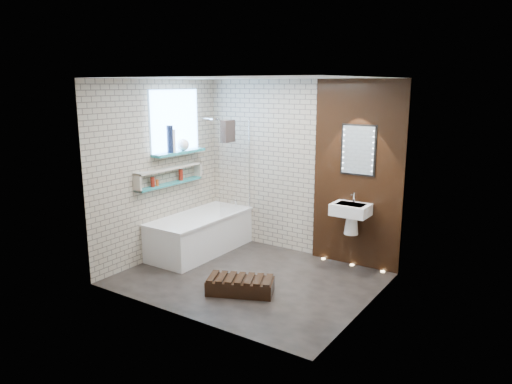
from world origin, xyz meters
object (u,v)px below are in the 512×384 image
Objects in this scene: led_mirror at (358,150)px; walnut_step at (240,286)px; bathtub at (200,233)px; washbasin at (351,214)px; bath_screen at (235,168)px.

walnut_step is (-0.78, -1.69, -1.56)m from led_mirror.
washbasin reaches higher than bathtub.
bath_screen is 1.89m from washbasin.
bath_screen is 1.89m from led_mirror.
led_mirror is (2.17, 0.78, 1.36)m from bathtub.
washbasin is (1.82, 0.18, -0.49)m from bath_screen.
bath_screen is at bearing -169.34° from led_mirror.
led_mirror is (0.00, 0.16, 0.86)m from washbasin.
washbasin is at bearing 62.84° from walnut_step.
bath_screen is 1.72× the size of walnut_step.
walnut_step is at bearing -32.97° from bathtub.
bathtub is 3.00× the size of washbasin.
bathtub is 1.67m from walnut_step.
bathtub is at bearing -163.99° from washbasin.
walnut_step is (-0.78, -1.53, -0.70)m from washbasin.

